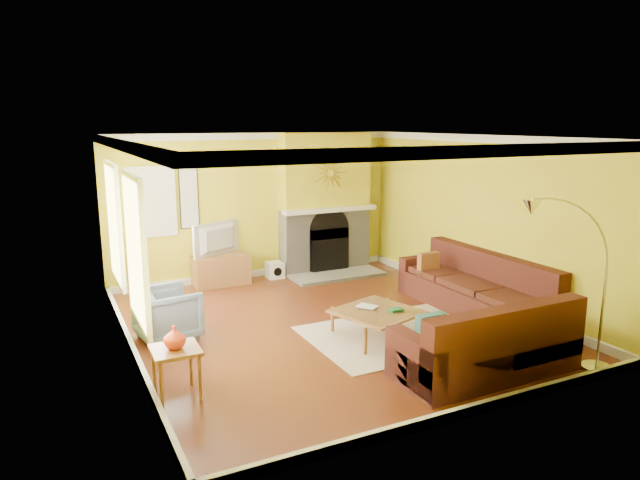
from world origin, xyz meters
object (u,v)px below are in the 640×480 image
sectional_sofa (438,300)px  side_table (177,372)px  media_console (221,270)px  coffee_table (377,324)px  arc_lamp (570,291)px  armchair (168,314)px

sectional_sofa → side_table: 3.77m
media_console → side_table: (-1.67, -3.95, 0.00)m
coffee_table → arc_lamp: 2.54m
coffee_table → armchair: 2.85m
coffee_table → arc_lamp: bearing=-59.4°
media_console → arc_lamp: arc_lamp is taller
coffee_table → media_console: (-1.16, 3.45, 0.08)m
sectional_sofa → armchair: 3.74m
side_table → sectional_sofa: bearing=5.7°
armchair → side_table: bearing=162.6°
armchair → side_table: (-0.26, -1.73, -0.08)m
media_console → side_table: 4.29m
side_table → coffee_table: bearing=10.1°
coffee_table → side_table: 2.87m
sectional_sofa → arc_lamp: size_ratio=1.72×
coffee_table → sectional_sofa: bearing=-8.2°
coffee_table → armchair: bearing=154.4°
arc_lamp → coffee_table: bearing=120.6°
coffee_table → armchair: (-2.56, 1.23, 0.16)m
sectional_sofa → arc_lamp: (0.30, -1.92, 0.61)m
armchair → arc_lamp: size_ratio=0.37×
sectional_sofa → armchair: size_ratio=4.68×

